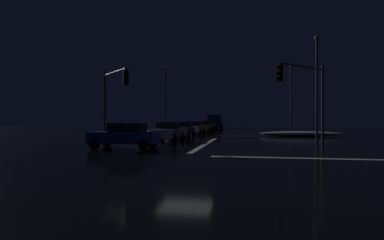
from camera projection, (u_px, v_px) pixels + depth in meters
name	position (u px, v px, depth m)	size (l,w,h in m)	color
ground	(186.00, 157.00, 15.15)	(120.00, 120.00, 0.10)	black
stop_line_north	(206.00, 144.00, 22.81)	(0.35, 13.29, 0.01)	white
centre_line_ns	(220.00, 136.00, 34.24)	(22.00, 0.15, 0.01)	yellow
crosswalk_bar_east	(360.00, 159.00, 13.77)	(13.29, 0.40, 0.01)	white
snow_bank_left_curb	(140.00, 133.00, 34.02)	(11.26, 1.50, 0.59)	white
snow_bank_right_curb	(301.00, 134.00, 32.90)	(8.57, 1.50, 0.54)	white
sedan_silver	(168.00, 131.00, 25.58)	(2.02, 4.33, 1.57)	#B7B7BC
sedan_gray	(183.00, 129.00, 31.98)	(2.02, 4.33, 1.57)	slate
sedan_white	(195.00, 128.00, 37.82)	(2.02, 4.33, 1.57)	silver
sedan_orange	(205.00, 126.00, 44.39)	(2.02, 4.33, 1.57)	#C66014
sedan_green	(209.00, 126.00, 50.39)	(2.02, 4.33, 1.57)	#14512D
sedan_red	(211.00, 125.00, 56.93)	(2.02, 4.33, 1.57)	maroon
box_truck	(216.00, 120.00, 64.29)	(2.68, 8.28, 3.08)	navy
sedan_blue_crossing	(125.00, 135.00, 19.21)	(4.33, 2.02, 1.57)	navy
traffic_signal_nw	(113.00, 91.00, 23.09)	(3.26, 3.26, 5.57)	#4C4C51
traffic_signal_ne	(304.00, 88.00, 20.57)	(3.60, 3.60, 5.57)	#4C4C51
streetlamp_right_far	(291.00, 94.00, 42.53)	(0.44, 0.44, 9.30)	#424247
streetlamp_left_far	(165.00, 94.00, 45.63)	(0.44, 0.44, 9.68)	#424247
streetlamp_right_near	(317.00, 80.00, 26.77)	(0.44, 0.44, 9.06)	#424247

